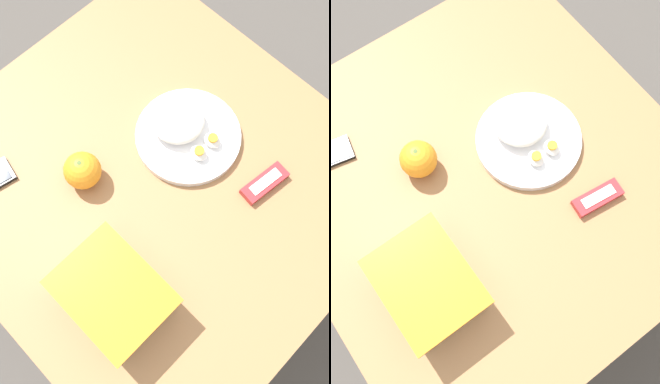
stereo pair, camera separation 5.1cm
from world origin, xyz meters
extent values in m
plane|color=#4C4742|center=(0.00, 0.00, 0.00)|extent=(10.00, 10.00, 0.00)
cube|color=#996B42|center=(0.00, 0.00, 0.72)|extent=(0.93, 0.88, 0.03)
cylinder|color=brown|center=(0.41, -0.38, 0.35)|extent=(0.05, 0.05, 0.71)
cube|color=white|center=(-0.14, 0.24, 0.78)|extent=(0.20, 0.15, 0.09)
cube|color=beige|center=(-0.14, 0.24, 0.76)|extent=(0.18, 0.14, 0.05)
cube|color=orange|center=(-0.14, 0.24, 0.83)|extent=(0.21, 0.17, 0.01)
ellipsoid|color=gray|center=(-0.19, 0.24, 0.78)|extent=(0.06, 0.04, 0.03)
ellipsoid|color=gray|center=(-0.09, 0.23, 0.78)|extent=(0.05, 0.05, 0.03)
sphere|color=orange|center=(0.10, 0.11, 0.78)|extent=(0.08, 0.08, 0.08)
cylinder|color=#4C662D|center=(0.10, 0.11, 0.82)|extent=(0.01, 0.01, 0.00)
cylinder|color=white|center=(0.01, -0.13, 0.74)|extent=(0.24, 0.24, 0.02)
ellipsoid|color=white|center=(0.04, -0.13, 0.78)|extent=(0.12, 0.12, 0.05)
ellipsoid|color=white|center=(-0.04, -0.15, 0.76)|extent=(0.04, 0.03, 0.02)
cylinder|color=#F4A823|center=(-0.04, -0.15, 0.78)|extent=(0.02, 0.02, 0.01)
ellipsoid|color=white|center=(-0.04, -0.10, 0.76)|extent=(0.04, 0.03, 0.02)
cylinder|color=#F4A823|center=(-0.04, -0.10, 0.78)|extent=(0.02, 0.02, 0.01)
cube|color=#B7282D|center=(-0.19, -0.16, 0.74)|extent=(0.05, 0.12, 0.02)
cube|color=white|center=(-0.19, -0.16, 0.75)|extent=(0.03, 0.08, 0.00)
camera|label=1|loc=(-0.29, 0.25, 1.67)|focal=42.00mm
camera|label=2|loc=(-0.32, 0.21, 1.67)|focal=42.00mm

